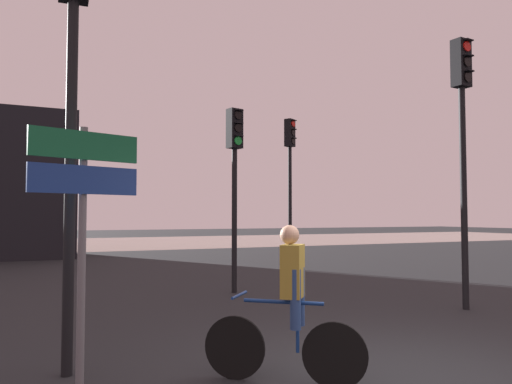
% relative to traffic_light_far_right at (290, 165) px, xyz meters
% --- Properties ---
extents(ground_plane, '(120.00, 120.00, 0.00)m').
position_rel_traffic_light_far_right_xyz_m(ground_plane, '(-4.06, -10.14, -3.37)').
color(ground_plane, black).
extents(water_strip, '(80.00, 16.00, 0.01)m').
position_rel_traffic_light_far_right_xyz_m(water_strip, '(-4.06, 18.80, -3.37)').
color(water_strip, '#9E937F').
rests_on(water_strip, ground).
extents(traffic_light_far_right, '(0.40, 0.42, 4.89)m').
position_rel_traffic_light_far_right_xyz_m(traffic_light_far_right, '(0.00, 0.00, 0.00)').
color(traffic_light_far_right, black).
rests_on(traffic_light_far_right, ground).
extents(traffic_light_near_right, '(0.35, 0.36, 5.04)m').
position_rel_traffic_light_far_right_xyz_m(traffic_light_near_right, '(-0.36, -7.45, 0.10)').
color(traffic_light_near_right, black).
rests_on(traffic_light_near_right, ground).
extents(traffic_light_near_left, '(0.33, 0.35, 5.01)m').
position_rel_traffic_light_far_right_xyz_m(traffic_light_near_left, '(-7.32, -8.48, 0.08)').
color(traffic_light_near_left, black).
rests_on(traffic_light_near_left, ground).
extents(traffic_light_center, '(0.37, 0.39, 4.15)m').
position_rel_traffic_light_far_right_xyz_m(traffic_light_center, '(-3.49, -3.82, -0.47)').
color(traffic_light_center, black).
rests_on(traffic_light_center, ground).
extents(direction_sign_post, '(1.06, 0.35, 2.60)m').
position_rel_traffic_light_far_right_xyz_m(direction_sign_post, '(-7.23, -9.08, -1.58)').
color(direction_sign_post, slate).
rests_on(direction_sign_post, ground).
extents(cyclist, '(1.32, 1.15, 1.62)m').
position_rel_traffic_light_far_right_xyz_m(cyclist, '(-5.28, -9.72, -2.55)').
color(cyclist, black).
rests_on(cyclist, ground).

